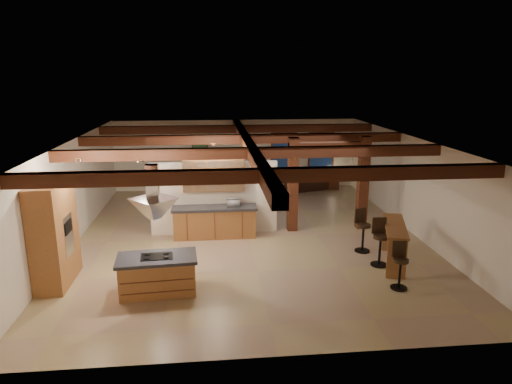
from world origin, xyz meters
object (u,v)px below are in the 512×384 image
dining_table (228,207)px  bar_counter (394,238)px  sofa (308,183)px  kitchen_island (158,274)px

dining_table → bar_counter: bar_counter is taller
dining_table → bar_counter: size_ratio=0.83×
sofa → bar_counter: (0.53, -7.84, 0.42)m
kitchen_island → dining_table: bearing=72.3°
kitchen_island → dining_table: 5.88m
kitchen_island → bar_counter: 5.91m
sofa → dining_table: bearing=25.5°
bar_counter → sofa: bearing=93.8°
dining_table → bar_counter: 6.12m
dining_table → sofa: dining_table is taller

